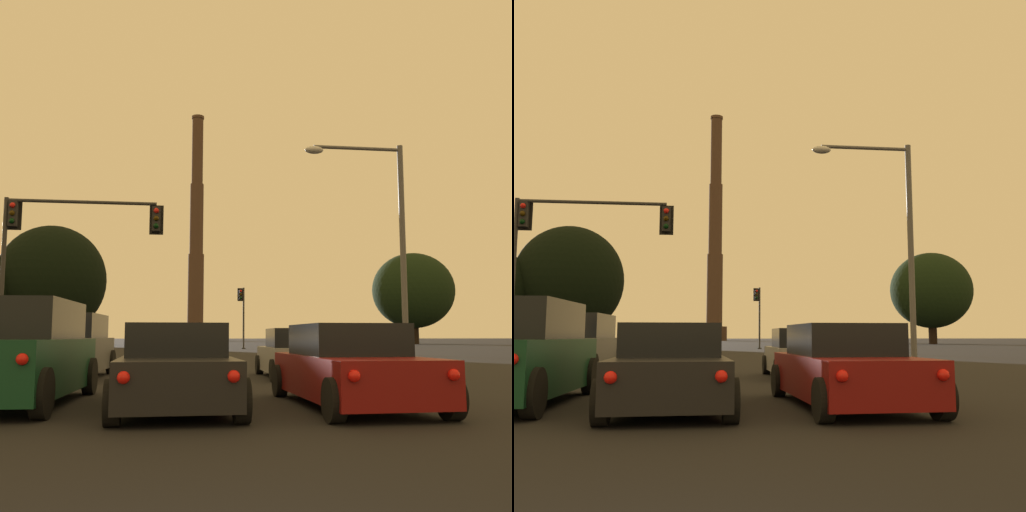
% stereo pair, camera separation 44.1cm
% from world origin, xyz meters
% --- Properties ---
extents(hatchback_right_lane_front, '(1.94, 4.12, 1.44)m').
position_xyz_m(hatchback_right_lane_front, '(3.42, 15.49, 0.66)').
color(hatchback_right_lane_front, gray).
rests_on(hatchback_right_lane_front, ground_plane).
extents(sedan_right_lane_second, '(2.13, 4.76, 1.43)m').
position_xyz_m(sedan_right_lane_second, '(2.99, 8.24, 0.67)').
color(sedan_right_lane_second, maroon).
rests_on(sedan_right_lane_second, ground_plane).
extents(sedan_center_lane_second, '(2.09, 4.74, 1.43)m').
position_xyz_m(sedan_center_lane_second, '(-0.05, 8.30, 0.67)').
color(sedan_center_lane_second, black).
rests_on(sedan_center_lane_second, ground_plane).
extents(suv_left_lane_front, '(2.31, 4.98, 1.86)m').
position_xyz_m(suv_left_lane_front, '(-3.19, 16.17, 0.90)').
color(suv_left_lane_front, '#4C4F54').
rests_on(suv_left_lane_front, ground_plane).
extents(suv_left_lane_second, '(2.27, 4.97, 1.86)m').
position_xyz_m(suv_left_lane_second, '(-2.85, 9.15, 0.90)').
color(suv_left_lane_second, '#0F3823').
rests_on(suv_left_lane_second, ground_plane).
extents(traffic_light_far_right, '(0.78, 0.50, 5.86)m').
position_xyz_m(traffic_light_far_right, '(6.07, 55.21, 3.85)').
color(traffic_light_far_right, '#2D2D30').
rests_on(traffic_light_far_right, ground_plane).
extents(traffic_light_overhead_left, '(6.49, 0.50, 6.78)m').
position_xyz_m(traffic_light_overhead_left, '(-4.95, 22.66, 5.21)').
color(traffic_light_overhead_left, '#2D2D30').
rests_on(traffic_light_overhead_left, ground_plane).
extents(street_lamp, '(3.48, 0.36, 7.80)m').
position_xyz_m(street_lamp, '(6.96, 17.25, 4.87)').
color(street_lamp, '#56565B').
rests_on(street_lamp, ground_plane).
extents(smokestack, '(6.92, 6.92, 63.00)m').
position_xyz_m(smokestack, '(4.57, 161.50, 24.63)').
color(smokestack, '#3C2B22').
rests_on(smokestack, ground_plane).
extents(treeline_right_mid, '(13.84, 12.45, 15.40)m').
position_xyz_m(treeline_right_mid, '(-16.27, 77.16, 8.30)').
color(treeline_right_mid, black).
rests_on(treeline_right_mid, ground_plane).
extents(treeline_left_mid, '(12.52, 11.27, 13.88)m').
position_xyz_m(treeline_left_mid, '(35.60, 85.40, 8.12)').
color(treeline_left_mid, black).
rests_on(treeline_left_mid, ground_plane).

